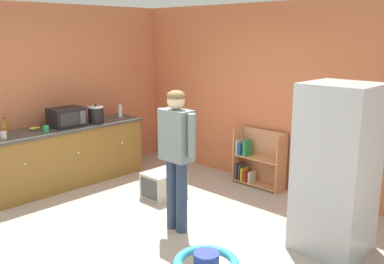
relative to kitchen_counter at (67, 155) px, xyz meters
name	(u,v)px	position (x,y,z in m)	size (l,w,h in m)	color
ground_plane	(155,232)	(2.20, -0.17, -0.45)	(12.00, 12.00, 0.00)	#AF9D90
back_wall	(272,96)	(2.20, 2.16, 0.90)	(5.20, 0.06, 2.70)	#CC6C44
left_side_wall	(85,90)	(-0.43, 0.63, 0.90)	(0.06, 2.99, 2.70)	#C76D49
kitchen_counter	(67,155)	(0.00, 0.00, 0.00)	(0.65, 2.44, 0.90)	brown
refrigerator	(336,169)	(3.84, 0.90, 0.44)	(0.73, 0.68, 1.78)	#B7BABF
bookshelf	(257,161)	(2.10, 1.98, -0.08)	(0.80, 0.28, 0.85)	tan
standing_person	(176,148)	(2.33, 0.06, 0.54)	(0.57, 0.22, 1.65)	#2D3D58
pet_carrier	(164,184)	(1.43, 0.67, -0.27)	(0.42, 0.55, 0.36)	beige
microwave	(66,117)	(0.00, 0.03, 0.59)	(0.37, 0.48, 0.28)	black
crock_pot	(96,114)	(0.09, 0.49, 0.58)	(0.25, 0.25, 0.29)	black
banana_bunch	(35,128)	(-0.10, -0.42, 0.48)	(0.12, 0.16, 0.04)	yellow
amber_bottle	(5,128)	(-0.08, -0.86, 0.55)	(0.07, 0.07, 0.25)	#9E661E
clear_bottle	(120,111)	(-0.03, 1.04, 0.55)	(0.07, 0.07, 0.25)	silver
white_cup	(3,135)	(0.08, -0.95, 0.50)	(0.08, 0.08, 0.10)	white
green_cup	(46,129)	(0.14, -0.38, 0.50)	(0.08, 0.08, 0.10)	green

